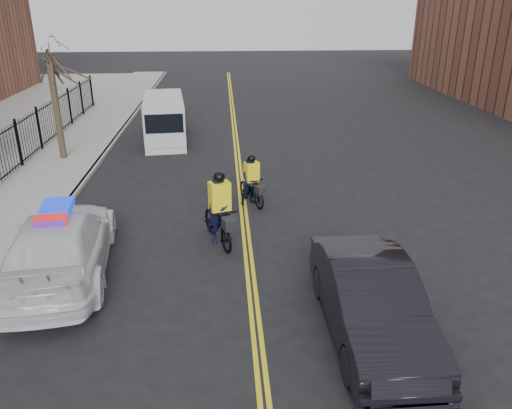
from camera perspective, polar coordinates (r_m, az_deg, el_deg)
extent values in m
plane|color=black|center=(13.20, -0.71, -7.35)|extent=(120.00, 120.00, 0.00)
cube|color=yellow|center=(20.52, -2.16, 3.79)|extent=(0.10, 60.00, 0.01)
cube|color=yellow|center=(20.52, -1.71, 3.80)|extent=(0.10, 60.00, 0.01)
cube|color=gray|center=(21.62, -22.25, 3.27)|extent=(3.00, 60.00, 0.15)
cube|color=gray|center=(21.19, -18.40, 3.44)|extent=(0.20, 60.00, 0.15)
cylinder|color=#372C20|center=(22.98, -21.79, 9.79)|extent=(0.28, 0.28, 4.00)
imported|color=white|center=(13.50, -21.44, -4.31)|extent=(3.01, 6.00, 1.67)
cube|color=#0C26CC|center=(13.14, -22.00, -0.73)|extent=(0.87, 1.60, 0.16)
imported|color=black|center=(10.68, 13.02, -10.78)|extent=(1.73, 4.91, 1.61)
cube|color=silver|center=(25.35, -10.43, 9.56)|extent=(2.40, 5.21, 2.15)
cube|color=silver|center=(23.26, -10.36, 7.95)|extent=(1.89, 0.94, 1.12)
cube|color=black|center=(22.77, -10.46, 9.08)|extent=(1.68, 0.27, 0.84)
cylinder|color=black|center=(24.10, -12.40, 6.91)|extent=(0.30, 0.67, 0.65)
cylinder|color=black|center=(24.08, -8.16, 7.20)|extent=(0.30, 0.67, 0.65)
cylinder|color=black|center=(27.00, -12.23, 8.57)|extent=(0.30, 0.67, 0.65)
cylinder|color=black|center=(26.98, -8.43, 8.83)|extent=(0.30, 0.67, 0.65)
imported|color=black|center=(14.39, -4.09, -2.18)|extent=(1.45, 2.33, 1.15)
imported|color=black|center=(14.22, -4.13, -0.67)|extent=(0.84, 0.69, 1.98)
cube|color=yellow|center=(14.06, -4.18, 0.96)|extent=(0.66, 0.55, 0.83)
sphere|color=black|center=(13.86, -4.24, 3.14)|extent=(0.33, 0.33, 0.33)
cube|color=black|center=(13.59, -3.04, -2.20)|extent=(0.47, 0.51, 0.31)
imported|color=black|center=(17.05, -0.50, 1.70)|extent=(1.17, 1.79, 1.05)
imported|color=black|center=(16.95, -0.50, 2.61)|extent=(0.97, 0.88, 1.62)
cube|color=yellow|center=(16.83, -0.51, 3.75)|extent=(0.55, 0.48, 0.68)
sphere|color=black|center=(16.69, -0.51, 5.26)|extent=(0.27, 0.27, 0.27)
cube|color=black|center=(16.45, 0.52, 1.70)|extent=(0.41, 0.43, 0.25)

